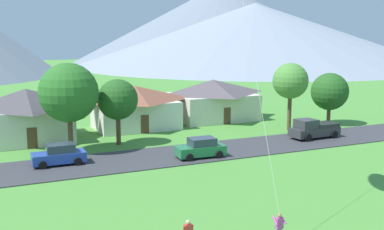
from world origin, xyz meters
TOP-DOWN VIEW (x-y plane):
  - road_strip at (0.00, 26.47)m, footprint 160.00×6.75m
  - mountain_west_ridge at (78.62, 134.40)m, footprint 126.89×126.89m
  - mountain_east_ridge at (80.10, 161.62)m, footprint 120.25×120.25m
  - house_leftmost at (-7.45, 38.15)m, footprint 8.82×8.49m
  - house_right_center at (14.82, 41.32)m, footprint 10.38×8.31m
  - house_rightmost at (4.28, 39.66)m, footprint 9.64×6.82m
  - tree_near_left at (-4.44, 31.34)m, footprint 5.26×5.26m
  - tree_left_of_center at (0.32, 32.65)m, footprint 3.88×3.88m
  - tree_center at (19.55, 31.78)m, footprint 3.93×3.93m
  - tree_right_of_center at (25.68, 32.48)m, footprint 4.36×4.36m
  - parked_car_green_west_end at (5.35, 24.80)m, footprint 4.28×2.23m
  - parked_car_blue_mid_west at (-6.06, 27.44)m, footprint 4.22×2.11m
  - pickup_truck_charcoal_west_side at (19.02, 26.93)m, footprint 5.28×2.49m

SIDE VIEW (x-z plane):
  - road_strip at x=0.00m, z-range 0.00..0.08m
  - parked_car_green_west_end at x=5.35m, z-range 0.03..1.71m
  - parked_car_blue_mid_west at x=-6.06m, z-range 0.03..1.71m
  - pickup_truck_charcoal_west_side at x=19.02m, z-range 0.06..2.06m
  - house_rightmost at x=4.28m, z-range 0.09..4.90m
  - house_right_center at x=14.82m, z-range 0.09..5.07m
  - house_leftmost at x=-7.45m, z-range 0.09..5.29m
  - tree_right_of_center at x=25.68m, z-range 0.86..6.96m
  - tree_left_of_center at x=0.32m, z-range 1.19..7.51m
  - tree_near_left at x=-4.44m, z-range 1.38..9.43m
  - tree_center at x=19.55m, z-range 1.71..9.14m
  - mountain_west_ridge at x=78.62m, z-range 0.00..21.76m
  - mountain_east_ridge at x=80.10m, z-range 0.00..31.17m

